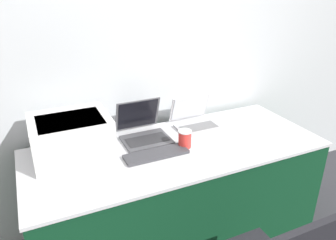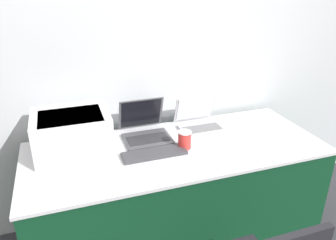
% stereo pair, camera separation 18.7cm
% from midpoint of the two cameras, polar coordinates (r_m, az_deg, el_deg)
% --- Properties ---
extents(wall_back, '(8.00, 0.05, 2.60)m').
position_cam_midpoint_polar(wall_back, '(2.32, -0.13, 12.54)').
color(wall_back, silver).
rests_on(wall_back, ground_plane).
extents(table, '(1.89, 0.76, 0.76)m').
position_cam_midpoint_polar(table, '(2.29, 3.79, -13.11)').
color(table, '#0C381E').
rests_on(table, ground_plane).
extents(printer, '(0.45, 0.37, 0.25)m').
position_cam_midpoint_polar(printer, '(2.04, -13.88, -1.94)').
color(printer, silver).
rests_on(printer, table).
extents(laptop_left, '(0.31, 0.33, 0.25)m').
position_cam_midpoint_polar(laptop_left, '(2.19, -1.57, -1.73)').
color(laptop_left, '#4C4C51').
rests_on(laptop_left, table).
extents(laptop_right, '(0.30, 0.28, 0.21)m').
position_cam_midpoint_polar(laptop_right, '(2.35, 7.71, -0.24)').
color(laptop_right, '#B7B7BC').
rests_on(laptop_right, table).
extents(external_keyboard, '(0.39, 0.12, 0.02)m').
position_cam_midpoint_polar(external_keyboard, '(1.99, 0.29, -5.91)').
color(external_keyboard, '#3D3D42').
rests_on(external_keyboard, table).
extents(coffee_cup, '(0.08, 0.08, 0.11)m').
position_cam_midpoint_polar(coffee_cup, '(2.06, 5.51, -3.48)').
color(coffee_cup, red).
rests_on(coffee_cup, table).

